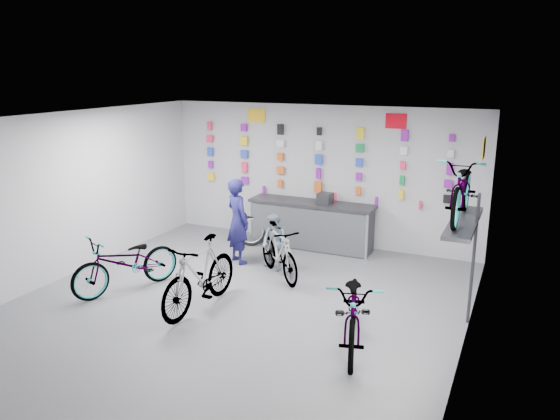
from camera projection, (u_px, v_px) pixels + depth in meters
The scene contains 20 objects.
floor at pixel (229, 311), 8.64m from camera, with size 8.00×8.00×0.00m, color #505055.
ceiling at pixel (224, 121), 7.88m from camera, with size 8.00×8.00×0.00m, color white.
wall_back at pixel (320, 175), 11.78m from camera, with size 7.00×7.00×0.00m, color #B2B2B5.
wall_left at pixel (55, 198), 9.67m from camera, with size 8.00×8.00×0.00m, color #B2B2B5.
wall_right at pixel (469, 252), 6.85m from camera, with size 8.00×8.00×0.00m, color #B2B2B5.
counter at pixel (311, 225), 11.63m from camera, with size 2.70×0.66×1.00m.
merch_wall at pixel (315, 161), 11.68m from camera, with size 5.56×0.08×1.57m.
wall_bracket at pixel (465, 228), 7.99m from camera, with size 0.39×1.90×2.00m.
sign_left at pixel (257, 116), 12.06m from camera, with size 0.42×0.02×0.30m, color yellow.
sign_right at pixel (396, 121), 10.81m from camera, with size 0.42×0.02×0.30m, color red.
sign_side at pixel (484, 148), 7.63m from camera, with size 0.02×0.40×0.30m, color yellow.
bike_left at pixel (126, 263), 9.33m from camera, with size 0.68×1.95×1.02m, color gray.
bike_center at pixel (200, 275), 8.60m from camera, with size 0.54×1.92×1.15m, color gray.
bike_right at pixel (354, 309), 7.44m from camera, with size 0.72×2.07×1.09m, color gray.
bike_service at pixel (279, 252), 9.94m from camera, with size 0.47×1.65×0.99m, color gray.
bike_wall at pixel (463, 188), 7.87m from camera, with size 0.63×1.80×0.95m, color gray.
clerk at pixel (238, 221), 10.64m from camera, with size 0.62×0.40×1.69m, color #17154B.
customer at pixel (274, 243), 10.29m from camera, with size 0.53×0.41×1.09m, color slate.
spare_wheel at pixel (251, 231), 11.85m from camera, with size 0.72×0.47×0.65m.
register at pixel (325, 198), 11.36m from camera, with size 0.28×0.30×0.22m, color black.
Camera 1 is at (4.04, -6.90, 3.73)m, focal length 35.00 mm.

